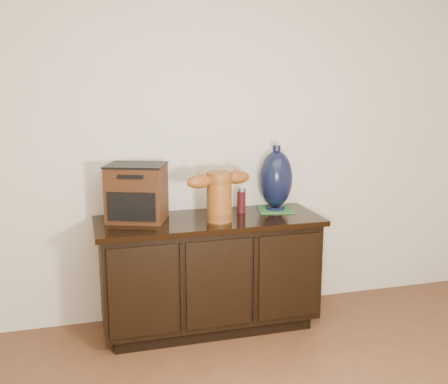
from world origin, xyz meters
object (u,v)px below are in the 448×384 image
object	(u,v)px
lamp_base	(276,179)
tv_radio	(137,192)
sideboard	(209,272)
spray_can	(241,200)
terracotta_vessel	(219,194)

from	to	relation	value
lamp_base	tv_radio	bearing A→B (deg)	-179.21
sideboard	spray_can	world-z (taller)	spray_can
terracotta_vessel	spray_can	distance (m)	0.29
sideboard	tv_radio	size ratio (longest dim) A/B	3.32
terracotta_vessel	sideboard	bearing A→B (deg)	102.67
terracotta_vessel	lamp_base	xyz separation A→B (m)	(0.45, 0.19, 0.04)
tv_radio	lamp_base	bearing A→B (deg)	21.57
sideboard	tv_radio	bearing A→B (deg)	169.32
terracotta_vessel	spray_can	world-z (taller)	terracotta_vessel
sideboard	tv_radio	distance (m)	0.71
lamp_base	spray_can	xyz separation A→B (m)	(-0.25, 0.00, -0.13)
tv_radio	sideboard	bearing A→B (deg)	10.09
terracotta_vessel	tv_radio	bearing A→B (deg)	145.49
terracotta_vessel	spray_can	size ratio (longest dim) A/B	2.64
terracotta_vessel	tv_radio	world-z (taller)	tv_radio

